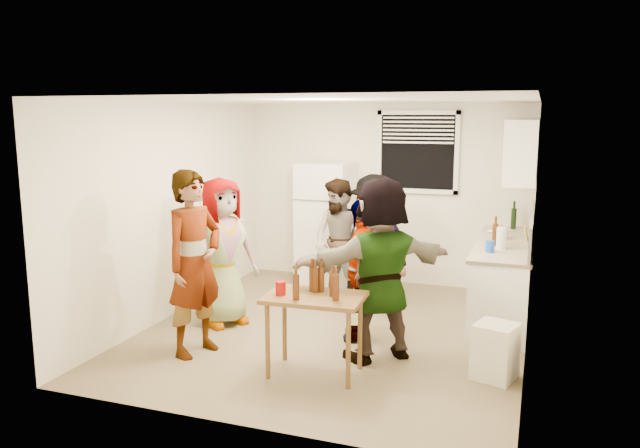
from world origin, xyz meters
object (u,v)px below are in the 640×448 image
at_px(serving_table, 315,373).
at_px(trash_bin, 495,352).
at_px(beer_bottle_counter, 494,245).
at_px(guest_back_left, 339,301).
at_px(guest_stripe, 198,352).
at_px(refrigerator, 326,223).
at_px(blue_cup, 490,252).
at_px(wine_bottle, 513,229).
at_px(red_cup, 281,295).
at_px(kettle, 501,239).
at_px(guest_back_right, 374,309).
at_px(guest_grey, 224,323).
at_px(guest_black, 361,338).
at_px(beer_bottle_table, 332,296).
at_px(guest_orange, 379,357).

bearing_deg(serving_table, trash_bin, 15.91).
height_order(beer_bottle_counter, guest_back_left, beer_bottle_counter).
height_order(beer_bottle_counter, guest_stripe, beer_bottle_counter).
xyz_separation_m(refrigerator, blue_cup, (2.33, -1.36, 0.05)).
distance_m(wine_bottle, red_cup, 3.76).
relative_size(refrigerator, trash_bin, 3.33).
bearing_deg(blue_cup, red_cup, -134.17).
bearing_deg(refrigerator, guest_back_left, -60.10).
bearing_deg(kettle, guest_back_right, -151.08).
bearing_deg(blue_cup, kettle, 84.58).
distance_m(kettle, guest_grey, 3.40).
xyz_separation_m(guest_grey, guest_back_left, (0.99, 1.24, 0.00)).
bearing_deg(guest_black, refrigerator, -162.94).
relative_size(guest_stripe, guest_black, 1.22).
bearing_deg(serving_table, guest_grey, 146.26).
xyz_separation_m(refrigerator, beer_bottle_counter, (2.35, -0.98, 0.05)).
xyz_separation_m(beer_bottle_table, guest_grey, (-1.62, 0.95, -0.75)).
bearing_deg(beer_bottle_counter, serving_table, -124.81).
xyz_separation_m(beer_bottle_counter, guest_back_right, (-1.39, 0.02, -0.90)).
bearing_deg(serving_table, kettle, 59.07).
xyz_separation_m(beer_bottle_table, guest_stripe, (-1.45, 0.06, -0.75)).
relative_size(guest_stripe, guest_back_right, 1.11).
bearing_deg(guest_back_left, guest_grey, -107.04).
height_order(beer_bottle_counter, red_cup, beer_bottle_counter).
height_order(beer_bottle_counter, serving_table, beer_bottle_counter).
bearing_deg(refrigerator, trash_bin, -45.80).
xyz_separation_m(beer_bottle_counter, trash_bin, (0.15, -1.59, -0.65)).
bearing_deg(guest_stripe, red_cup, -83.08).
xyz_separation_m(kettle, guest_back_right, (-1.44, -0.39, -0.90)).
xyz_separation_m(wine_bottle, guest_back_right, (-1.54, -1.13, -0.90)).
distance_m(beer_bottle_table, red_cup, 0.47).
xyz_separation_m(blue_cup, guest_orange, (-0.93, -1.09, -0.90)).
distance_m(beer_bottle_counter, beer_bottle_table, 2.38).
xyz_separation_m(blue_cup, beer_bottle_table, (-1.23, -1.64, -0.15)).
xyz_separation_m(red_cup, guest_grey, (-1.16, 1.05, -0.75)).
height_order(kettle, trash_bin, kettle).
bearing_deg(guest_back_right, refrigerator, 166.77).
relative_size(beer_bottle_counter, guest_grey, 0.15).
distance_m(blue_cup, guest_orange, 1.69).
bearing_deg(serving_table, guest_stripe, 175.93).
relative_size(wine_bottle, guest_stripe, 0.15).
bearing_deg(guest_grey, guest_back_left, -4.96).
xyz_separation_m(refrigerator, serving_table, (0.93, -3.02, -0.85)).
relative_size(wine_bottle, beer_bottle_counter, 1.08).
bearing_deg(kettle, beer_bottle_counter, -83.32).
bearing_deg(guest_orange, guest_black, -96.42).
bearing_deg(kettle, guest_stripe, -125.83).
distance_m(guest_back_right, guest_black, 1.04).
bearing_deg(guest_black, beer_bottle_table, -11.18).
height_order(red_cup, guest_orange, red_cup).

